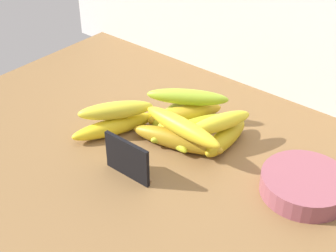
{
  "coord_description": "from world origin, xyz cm",
  "views": [
    {
      "loc": [
        55.31,
        -62.05,
        66.36
      ],
      "look_at": [
        0.46,
        4.25,
        8.0
      ],
      "focal_mm": 52.42,
      "sensor_mm": 36.0,
      "label": 1
    }
  ],
  "objects_px": {
    "chalkboard_sign": "(127,160)",
    "banana_8": "(116,110)",
    "banana_6": "(183,107)",
    "banana_7": "(182,127)",
    "banana_0": "(226,137)",
    "banana_4": "(167,132)",
    "banana_3": "(177,140)",
    "fruit_bowl": "(305,185)",
    "banana_5": "(113,127)",
    "banana_1": "(189,128)",
    "banana_10": "(220,123)",
    "banana_2": "(185,114)",
    "banana_9": "(187,97)"
  },
  "relations": [
    {
      "from": "banana_2",
      "to": "fruit_bowl",
      "type": "bearing_deg",
      "value": -8.45
    },
    {
      "from": "banana_10",
      "to": "fruit_bowl",
      "type": "bearing_deg",
      "value": -5.49
    },
    {
      "from": "fruit_bowl",
      "to": "banana_6",
      "type": "height_order",
      "value": "fruit_bowl"
    },
    {
      "from": "banana_0",
      "to": "banana_2",
      "type": "bearing_deg",
      "value": 172.0
    },
    {
      "from": "fruit_bowl",
      "to": "banana_8",
      "type": "height_order",
      "value": "banana_8"
    },
    {
      "from": "banana_1",
      "to": "banana_4",
      "type": "distance_m",
      "value": 0.05
    },
    {
      "from": "chalkboard_sign",
      "to": "banana_7",
      "type": "relative_size",
      "value": 0.54
    },
    {
      "from": "banana_7",
      "to": "banana_9",
      "type": "height_order",
      "value": "banana_7"
    },
    {
      "from": "banana_0",
      "to": "banana_1",
      "type": "height_order",
      "value": "banana_0"
    },
    {
      "from": "banana_1",
      "to": "banana_3",
      "type": "xyz_separation_m",
      "value": [
        0.01,
        -0.05,
        0.0
      ]
    },
    {
      "from": "banana_2",
      "to": "banana_0",
      "type": "bearing_deg",
      "value": -8.0
    },
    {
      "from": "fruit_bowl",
      "to": "banana_8",
      "type": "relative_size",
      "value": 1.01
    },
    {
      "from": "banana_6",
      "to": "banana_7",
      "type": "relative_size",
      "value": 0.76
    },
    {
      "from": "banana_7",
      "to": "banana_1",
      "type": "bearing_deg",
      "value": 111.35
    },
    {
      "from": "banana_0",
      "to": "banana_10",
      "type": "xyz_separation_m",
      "value": [
        -0.01,
        -0.01,
        0.04
      ]
    },
    {
      "from": "banana_6",
      "to": "banana_8",
      "type": "bearing_deg",
      "value": -113.09
    },
    {
      "from": "banana_3",
      "to": "banana_5",
      "type": "bearing_deg",
      "value": -160.07
    },
    {
      "from": "fruit_bowl",
      "to": "banana_3",
      "type": "xyz_separation_m",
      "value": [
        -0.28,
        -0.04,
        0.0
      ]
    },
    {
      "from": "fruit_bowl",
      "to": "banana_4",
      "type": "relative_size",
      "value": 0.99
    },
    {
      "from": "banana_1",
      "to": "banana_10",
      "type": "bearing_deg",
      "value": 6.64
    },
    {
      "from": "fruit_bowl",
      "to": "banana_5",
      "type": "height_order",
      "value": "same"
    },
    {
      "from": "banana_0",
      "to": "banana_4",
      "type": "xyz_separation_m",
      "value": [
        -0.12,
        -0.06,
        -0.0
      ]
    },
    {
      "from": "banana_0",
      "to": "banana_2",
      "type": "xyz_separation_m",
      "value": [
        -0.12,
        0.02,
        0.0
      ]
    },
    {
      "from": "banana_4",
      "to": "chalkboard_sign",
      "type": "bearing_deg",
      "value": -81.15
    },
    {
      "from": "banana_2",
      "to": "banana_4",
      "type": "height_order",
      "value": "banana_2"
    },
    {
      "from": "banana_7",
      "to": "banana_9",
      "type": "distance_m",
      "value": 0.12
    },
    {
      "from": "banana_7",
      "to": "banana_10",
      "type": "distance_m",
      "value": 0.08
    },
    {
      "from": "fruit_bowl",
      "to": "banana_1",
      "type": "xyz_separation_m",
      "value": [
        -0.29,
        0.01,
        -0.0
      ]
    },
    {
      "from": "banana_10",
      "to": "banana_3",
      "type": "bearing_deg",
      "value": -135.27
    },
    {
      "from": "banana_5",
      "to": "banana_6",
      "type": "xyz_separation_m",
      "value": [
        0.07,
        0.17,
        -0.0
      ]
    },
    {
      "from": "banana_1",
      "to": "banana_8",
      "type": "relative_size",
      "value": 1.17
    },
    {
      "from": "fruit_bowl",
      "to": "banana_6",
      "type": "bearing_deg",
      "value": 168.25
    },
    {
      "from": "banana_0",
      "to": "banana_8",
      "type": "bearing_deg",
      "value": -152.31
    },
    {
      "from": "banana_5",
      "to": "banana_6",
      "type": "distance_m",
      "value": 0.18
    },
    {
      "from": "banana_1",
      "to": "banana_5",
      "type": "relative_size",
      "value": 0.99
    },
    {
      "from": "banana_0",
      "to": "banana_6",
      "type": "distance_m",
      "value": 0.16
    },
    {
      "from": "banana_0",
      "to": "fruit_bowl",
      "type": "bearing_deg",
      "value": -8.73
    },
    {
      "from": "banana_3",
      "to": "banana_9",
      "type": "xyz_separation_m",
      "value": [
        -0.05,
        0.1,
        0.04
      ]
    },
    {
      "from": "banana_3",
      "to": "banana_7",
      "type": "relative_size",
      "value": 1.02
    },
    {
      "from": "banana_5",
      "to": "banana_8",
      "type": "distance_m",
      "value": 0.04
    },
    {
      "from": "banana_3",
      "to": "banana_5",
      "type": "distance_m",
      "value": 0.15
    },
    {
      "from": "chalkboard_sign",
      "to": "banana_8",
      "type": "xyz_separation_m",
      "value": [
        -0.12,
        0.09,
        0.02
      ]
    },
    {
      "from": "chalkboard_sign",
      "to": "banana_3",
      "type": "bearing_deg",
      "value": 82.31
    },
    {
      "from": "banana_2",
      "to": "chalkboard_sign",
      "type": "bearing_deg",
      "value": -81.96
    },
    {
      "from": "banana_4",
      "to": "banana_7",
      "type": "xyz_separation_m",
      "value": [
        0.05,
        -0.02,
        0.05
      ]
    },
    {
      "from": "banana_3",
      "to": "banana_6",
      "type": "relative_size",
      "value": 1.35
    },
    {
      "from": "banana_0",
      "to": "banana_6",
      "type": "relative_size",
      "value": 1.01
    },
    {
      "from": "chalkboard_sign",
      "to": "banana_3",
      "type": "height_order",
      "value": "chalkboard_sign"
    },
    {
      "from": "banana_7",
      "to": "banana_3",
      "type": "bearing_deg",
      "value": 172.46
    },
    {
      "from": "banana_6",
      "to": "banana_5",
      "type": "bearing_deg",
      "value": -111.62
    }
  ]
}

